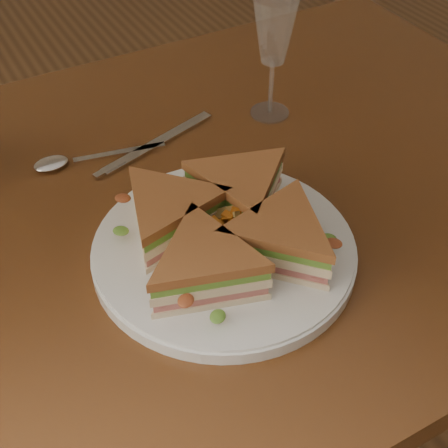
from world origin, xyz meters
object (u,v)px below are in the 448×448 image
sandwich_wedges (224,227)px  spoon (68,161)px  plate (224,250)px  knife (151,147)px  table (190,249)px  wine_glass (274,34)px

sandwich_wedges → spoon: (-0.10, 0.26, -0.04)m
plate → knife: (0.01, 0.24, -0.01)m
table → plate: plate is taller
knife → wine_glass: bearing=-19.0°
table → knife: bearing=88.9°
sandwich_wedges → spoon: 0.28m
table → plate: 0.16m
table → sandwich_wedges: 0.19m
table → sandwich_wedges: bearing=-95.0°
spoon → wine_glass: size_ratio=1.00×
plate → spoon: (-0.10, 0.26, -0.00)m
plate → spoon: bearing=111.7°
sandwich_wedges → wine_glass: (0.21, 0.23, 0.09)m
table → sandwich_wedges: size_ratio=3.96×
table → plate: (-0.01, -0.12, 0.11)m
plate → wine_glass: size_ratio=1.69×
sandwich_wedges → knife: (0.01, 0.24, -0.04)m
table → wine_glass: bearing=30.0°
wine_glass → plate: bearing=-131.9°
table → spoon: (-0.11, 0.14, 0.10)m
plate → spoon: plate is taller
sandwich_wedges → wine_glass: bearing=48.1°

